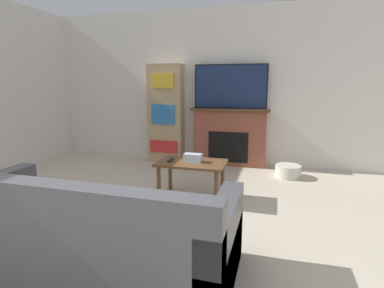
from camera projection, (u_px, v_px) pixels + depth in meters
wall_back at (210, 88)px, 5.33m from camera, size 6.89×0.06×2.70m
fireplace at (229, 137)px, 5.26m from camera, size 1.35×0.28×1.00m
tv at (230, 87)px, 5.07m from camera, size 1.24×0.03×0.75m
couch at (88, 237)px, 2.30m from camera, size 2.23×0.98×0.84m
coffee_table at (191, 168)px, 3.74m from camera, size 0.84×0.53×0.48m
tissue_box at (193, 158)px, 3.72m from camera, size 0.22×0.12×0.10m
remote_control at (171, 160)px, 3.75m from camera, size 0.04×0.15×0.02m
bookshelf at (166, 114)px, 5.48m from camera, size 0.63×0.29×1.77m
storage_basket at (288, 171)px, 4.65m from camera, size 0.39×0.39×0.19m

